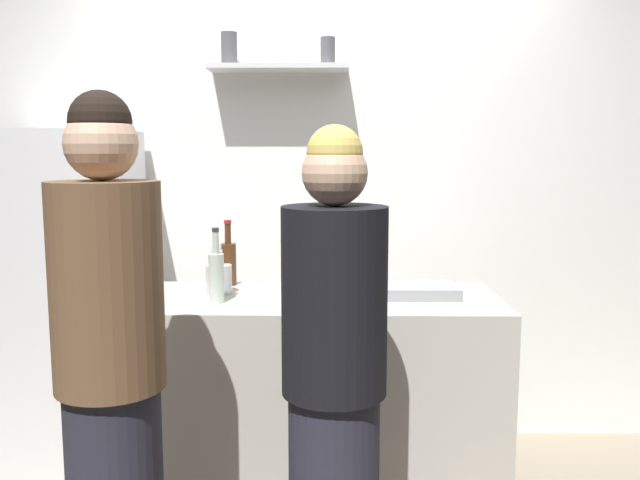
# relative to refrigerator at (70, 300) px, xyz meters

# --- Properties ---
(back_wall_assembly) EXTENTS (4.80, 0.32, 2.60)m
(back_wall_assembly) POSITION_rel_refrigerator_xyz_m (1.22, 0.40, 0.48)
(back_wall_assembly) COLOR white
(back_wall_assembly) RESTS_ON ground
(refrigerator) EXTENTS (0.62, 0.62, 1.64)m
(refrigerator) POSITION_rel_refrigerator_xyz_m (0.00, 0.00, 0.00)
(refrigerator) COLOR white
(refrigerator) RESTS_ON ground
(counter) EXTENTS (1.56, 0.66, 0.91)m
(counter) POSITION_rel_refrigerator_xyz_m (1.23, -0.33, -0.36)
(counter) COLOR #B7B2A8
(counter) RESTS_ON ground
(baking_pan) EXTENTS (0.34, 0.24, 0.05)m
(baking_pan) POSITION_rel_refrigerator_xyz_m (1.66, -0.31, 0.12)
(baking_pan) COLOR gray
(baking_pan) RESTS_ON counter
(utensil_holder) EXTENTS (0.11, 0.11, 0.22)m
(utensil_holder) POSITION_rel_refrigerator_xyz_m (0.78, -0.27, 0.16)
(utensil_holder) COLOR #B2B2B7
(utensil_holder) RESTS_ON counter
(wine_bottle_pale_glass) EXTENTS (0.06, 0.06, 0.32)m
(wine_bottle_pale_glass) POSITION_rel_refrigerator_xyz_m (0.80, -0.45, 0.21)
(wine_bottle_pale_glass) COLOR #B2BFB2
(wine_bottle_pale_glass) RESTS_ON counter
(wine_bottle_amber_glass) EXTENTS (0.07, 0.07, 0.31)m
(wine_bottle_amber_glass) POSITION_rel_refrigerator_xyz_m (0.79, -0.08, 0.21)
(wine_bottle_amber_glass) COLOR #472814
(wine_bottle_amber_glass) RESTS_ON counter
(water_bottle_plastic) EXTENTS (0.10, 0.10, 0.24)m
(water_bottle_plastic) POSITION_rel_refrigerator_xyz_m (1.13, -0.44, 0.20)
(water_bottle_plastic) COLOR silver
(water_bottle_plastic) RESTS_ON counter
(person_blonde) EXTENTS (0.34, 0.34, 1.62)m
(person_blonde) POSITION_rel_refrigerator_xyz_m (1.28, -1.08, -0.02)
(person_blonde) COLOR #262633
(person_blonde) RESTS_ON ground
(person_brown_jacket) EXTENTS (0.34, 0.34, 1.72)m
(person_brown_jacket) POSITION_rel_refrigerator_xyz_m (0.59, -1.17, 0.04)
(person_brown_jacket) COLOR #262633
(person_brown_jacket) RESTS_ON ground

